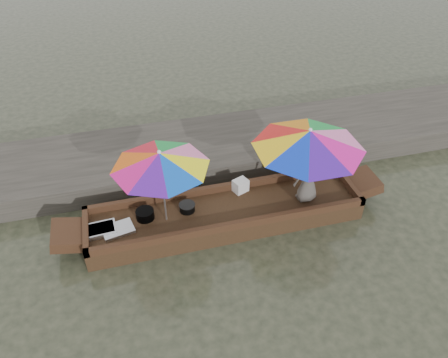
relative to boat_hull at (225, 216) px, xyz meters
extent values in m
plane|color=#252A1C|center=(0.00, 0.00, -0.17)|extent=(80.00, 80.00, 0.00)
cube|color=#2D2B26|center=(0.00, 2.20, 0.08)|extent=(22.00, 2.20, 0.50)
cube|color=black|center=(0.00, 0.00, 0.00)|extent=(5.25, 1.20, 0.35)
cylinder|color=black|center=(-1.51, 0.14, 0.26)|extent=(0.34, 0.34, 0.18)
cube|color=silver|center=(-2.33, -0.01, 0.22)|extent=(0.58, 0.42, 0.09)
cube|color=silver|center=(-2.02, -0.07, 0.21)|extent=(0.62, 0.49, 0.06)
cylinder|color=black|center=(-0.71, 0.14, 0.24)|extent=(0.29, 0.29, 0.14)
cube|color=silver|center=(0.43, 0.45, 0.30)|extent=(0.34, 0.31, 0.26)
imported|color=#4E4944|center=(1.59, -0.11, 0.73)|extent=(0.60, 0.46, 1.11)
camera|label=1|loc=(-1.63, -5.99, 5.77)|focal=35.00mm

